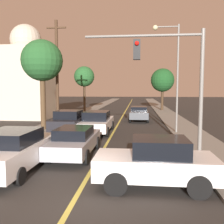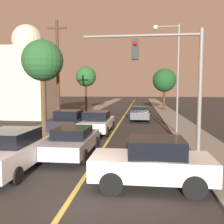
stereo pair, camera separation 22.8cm
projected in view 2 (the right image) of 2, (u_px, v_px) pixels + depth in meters
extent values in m
plane|color=#2D2B28|center=(68.00, 203.00, 7.01)|extent=(200.00, 200.00, 0.00)
cube|color=#2D2B28|center=(129.00, 108.00, 42.61)|extent=(8.39, 80.00, 0.01)
cube|color=#D1C14C|center=(129.00, 108.00, 42.61)|extent=(0.16, 76.00, 0.00)
cube|color=gray|center=(98.00, 107.00, 43.24)|extent=(2.50, 80.00, 0.12)
cube|color=gray|center=(162.00, 108.00, 41.97)|extent=(2.50, 80.00, 0.12)
cube|color=#A5A8B2|center=(74.00, 143.00, 11.93)|extent=(1.70, 4.59, 0.60)
cube|color=black|center=(73.00, 132.00, 11.70)|extent=(1.50, 2.07, 0.46)
cylinder|color=black|center=(66.00, 142.00, 13.46)|extent=(0.22, 0.66, 0.66)
cylinder|color=black|center=(96.00, 143.00, 13.27)|extent=(0.22, 0.66, 0.66)
cylinder|color=black|center=(47.00, 156.00, 10.64)|extent=(0.22, 0.66, 0.66)
cylinder|color=black|center=(84.00, 157.00, 10.46)|extent=(0.22, 0.66, 0.66)
cube|color=white|center=(97.00, 124.00, 18.29)|extent=(1.94, 5.11, 0.63)
cube|color=black|center=(97.00, 115.00, 18.03)|extent=(1.70, 2.30, 0.62)
cylinder|color=black|center=(90.00, 125.00, 19.99)|extent=(0.22, 0.68, 0.68)
cylinder|color=black|center=(112.00, 125.00, 19.78)|extent=(0.22, 0.68, 0.68)
cylinder|color=black|center=(80.00, 131.00, 16.85)|extent=(0.22, 0.68, 0.68)
cylinder|color=black|center=(107.00, 132.00, 16.64)|extent=(0.22, 0.68, 0.68)
cube|color=white|center=(13.00, 152.00, 9.86)|extent=(1.95, 4.88, 0.77)
cube|color=black|center=(10.00, 137.00, 9.61)|extent=(1.72, 2.20, 0.53)
cylinder|color=black|center=(11.00, 152.00, 11.50)|extent=(0.22, 0.61, 0.61)
cylinder|color=black|center=(49.00, 153.00, 11.28)|extent=(0.22, 0.61, 0.61)
cylinder|color=black|center=(16.00, 176.00, 8.29)|extent=(0.22, 0.61, 0.61)
cube|color=black|center=(70.00, 123.00, 17.64)|extent=(1.84, 4.14, 0.78)
cube|color=black|center=(69.00, 114.00, 17.42)|extent=(1.62, 1.86, 0.54)
cylinder|color=black|center=(63.00, 126.00, 19.05)|extent=(0.22, 0.76, 0.76)
cylinder|color=black|center=(86.00, 126.00, 18.85)|extent=(0.22, 0.76, 0.76)
cylinder|color=black|center=(51.00, 132.00, 16.51)|extent=(0.22, 0.76, 0.76)
cylinder|color=black|center=(77.00, 132.00, 16.31)|extent=(0.22, 0.76, 0.76)
cube|color=#474C51|center=(140.00, 114.00, 25.06)|extent=(1.76, 4.69, 0.64)
cube|color=black|center=(140.00, 109.00, 25.20)|extent=(1.55, 2.11, 0.42)
cylinder|color=black|center=(149.00, 119.00, 23.55)|extent=(0.22, 0.75, 0.75)
cylinder|color=black|center=(131.00, 119.00, 23.75)|extent=(0.22, 0.75, 0.75)
cylinder|color=black|center=(148.00, 116.00, 26.43)|extent=(0.22, 0.75, 0.75)
cylinder|color=black|center=(132.00, 116.00, 26.62)|extent=(0.22, 0.75, 0.75)
cube|color=white|center=(151.00, 166.00, 8.08)|extent=(3.89, 1.73, 0.68)
cube|color=black|center=(156.00, 147.00, 8.00)|extent=(1.75, 1.52, 0.57)
cylinder|color=black|center=(111.00, 184.00, 7.44)|extent=(0.72, 0.22, 0.72)
cylinder|color=black|center=(117.00, 167.00, 9.06)|extent=(0.72, 0.22, 0.72)
cylinder|color=black|center=(195.00, 188.00, 7.16)|extent=(0.72, 0.22, 0.72)
cylinder|color=black|center=(185.00, 169.00, 8.78)|extent=(0.72, 0.22, 0.72)
cylinder|color=slate|center=(200.00, 94.00, 11.07)|extent=(0.18, 0.18, 5.70)
cylinder|color=slate|center=(141.00, 36.00, 11.14)|extent=(5.24, 0.12, 0.12)
cube|color=black|center=(135.00, 50.00, 11.23)|extent=(0.32, 0.28, 0.90)
sphere|color=red|center=(135.00, 43.00, 11.03)|extent=(0.20, 0.20, 0.20)
cylinder|color=slate|center=(178.00, 79.00, 17.49)|extent=(0.14, 0.14, 7.54)
cylinder|color=slate|center=(167.00, 26.00, 17.25)|extent=(1.60, 0.09, 0.09)
sphere|color=beige|center=(155.00, 28.00, 17.35)|extent=(0.36, 0.36, 0.36)
cylinder|color=#422D1E|center=(58.00, 74.00, 20.37)|extent=(0.24, 0.24, 8.58)
cube|color=#422D1E|center=(57.00, 28.00, 20.04)|extent=(1.60, 0.12, 0.12)
cylinder|color=#4C3823|center=(44.00, 102.00, 19.20)|extent=(0.40, 0.40, 4.14)
sphere|color=#235628|center=(43.00, 61.00, 18.92)|extent=(3.11, 3.11, 3.11)
cylinder|color=#3D2B1C|center=(86.00, 97.00, 34.98)|extent=(0.31, 0.31, 3.85)
sphere|color=#235628|center=(86.00, 76.00, 34.72)|extent=(2.81, 2.81, 2.81)
cylinder|color=#3D2B1C|center=(164.00, 99.00, 36.82)|extent=(0.38, 0.38, 3.19)
sphere|color=#19471E|center=(164.00, 80.00, 36.56)|extent=(3.43, 3.43, 3.43)
cube|color=#BCB29E|center=(29.00, 84.00, 27.53)|extent=(5.32, 5.32, 7.58)
sphere|color=#BCB29E|center=(28.00, 40.00, 27.10)|extent=(3.31, 3.31, 3.31)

